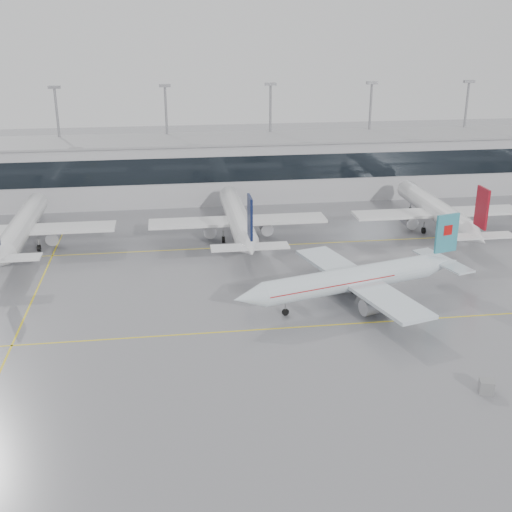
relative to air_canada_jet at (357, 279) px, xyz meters
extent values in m
plane|color=slate|center=(-12.59, -6.31, -3.25)|extent=(320.00, 320.00, 0.00)
cube|color=yellow|center=(-12.59, -6.31, -3.25)|extent=(120.00, 0.25, 0.01)
cube|color=yellow|center=(-12.59, 23.69, -3.25)|extent=(120.00, 0.25, 0.01)
cube|color=yellow|center=(-42.59, 8.69, -3.25)|extent=(0.25, 60.00, 0.01)
cube|color=#A8A7AB|center=(-12.59, 55.69, 2.75)|extent=(180.00, 15.00, 12.00)
cube|color=black|center=(-12.59, 48.14, 4.25)|extent=(180.00, 0.20, 5.00)
cube|color=gray|center=(-12.59, 55.69, 8.95)|extent=(182.00, 16.00, 0.40)
cylinder|color=gray|center=(-45.59, 61.69, 7.75)|extent=(0.50, 0.50, 22.00)
cube|color=gray|center=(-45.59, 61.69, 19.05)|extent=(2.40, 1.00, 0.60)
cylinder|color=gray|center=(-23.59, 61.69, 7.75)|extent=(0.50, 0.50, 22.00)
cube|color=gray|center=(-23.59, 61.69, 19.05)|extent=(2.40, 1.00, 0.60)
cylinder|color=gray|center=(-1.59, 61.69, 7.75)|extent=(0.50, 0.50, 22.00)
cube|color=gray|center=(-1.59, 61.69, 19.05)|extent=(2.40, 1.00, 0.60)
cylinder|color=gray|center=(20.41, 61.69, 7.75)|extent=(0.50, 0.50, 22.00)
cube|color=gray|center=(20.41, 61.69, 19.05)|extent=(2.40, 1.00, 0.60)
cylinder|color=gray|center=(42.41, 61.69, 7.75)|extent=(0.50, 0.50, 22.00)
cube|color=gray|center=(42.41, 61.69, 19.05)|extent=(2.40, 1.00, 0.60)
cylinder|color=silver|center=(-1.26, -0.36, 0.11)|extent=(24.19, 9.62, 3.18)
cone|color=silver|center=(-14.85, -4.18, 0.11)|extent=(4.71, 4.14, 3.18)
cone|color=silver|center=(13.10, 3.69, 0.11)|extent=(6.25, 4.58, 3.18)
cube|color=silver|center=(0.18, 0.05, -0.29)|extent=(11.92, 26.63, 0.45)
cube|color=silver|center=(13.29, 3.74, 0.41)|extent=(5.43, 10.48, 0.25)
cube|color=teal|center=(13.48, 3.79, 4.41)|extent=(3.56, 1.31, 5.42)
cylinder|color=#9C9DA5|center=(1.00, -4.71, -1.79)|extent=(4.03, 3.00, 2.10)
cylinder|color=#9C9DA5|center=(-1.60, 4.54, -1.79)|extent=(4.03, 3.00, 2.10)
cylinder|color=gray|center=(-10.04, -2.83, -2.14)|extent=(0.20, 0.20, 1.33)
cylinder|color=black|center=(-10.04, -2.83, -2.80)|extent=(0.95, 0.53, 0.90)
cylinder|color=gray|center=(1.85, -2.18, -2.04)|extent=(0.24, 0.24, 1.33)
cylinder|color=black|center=(1.85, -2.18, -2.70)|extent=(1.18, 0.73, 1.10)
cylinder|color=gray|center=(0.44, 2.82, -2.04)|extent=(0.24, 0.24, 1.33)
cylinder|color=black|center=(0.44, 2.82, -2.70)|extent=(1.18, 0.73, 1.10)
cube|color=#B70F0F|center=(13.48, 3.79, 4.90)|extent=(1.47, 0.81, 1.40)
cube|color=#B70F0F|center=(-4.15, -1.17, 0.31)|extent=(18.20, 7.97, 0.12)
cylinder|color=silver|center=(-47.59, 28.69, 0.55)|extent=(3.59, 27.36, 3.59)
cone|color=silver|center=(-47.59, 44.37, 0.55)|extent=(3.59, 4.00, 3.59)
cube|color=silver|center=(-47.59, 27.19, 0.15)|extent=(29.64, 5.00, 0.45)
cylinder|color=#9C9DA5|center=(-42.79, 27.69, -1.35)|extent=(2.10, 3.60, 2.10)
cylinder|color=gray|center=(-47.59, 39.37, -2.03)|extent=(0.20, 0.20, 1.56)
cylinder|color=black|center=(-47.59, 39.37, -2.80)|extent=(0.30, 0.90, 0.90)
cylinder|color=gray|center=(-50.19, 26.19, -1.93)|extent=(0.24, 0.24, 1.56)
cylinder|color=black|center=(-50.19, 26.19, -2.70)|extent=(0.45, 1.10, 1.10)
cylinder|color=gray|center=(-44.99, 26.19, -1.93)|extent=(0.24, 0.24, 1.56)
cylinder|color=black|center=(-44.99, 26.19, -2.70)|extent=(0.45, 1.10, 1.10)
cylinder|color=silver|center=(-12.59, 28.69, 0.55)|extent=(3.59, 27.36, 3.59)
cone|color=silver|center=(-12.59, 44.37, 0.55)|extent=(3.59, 4.00, 3.59)
cone|color=silver|center=(-12.59, 12.21, 0.55)|extent=(3.59, 5.60, 3.59)
cube|color=silver|center=(-12.59, 27.19, 0.15)|extent=(29.64, 5.00, 0.45)
cube|color=silver|center=(-12.59, 12.01, 0.85)|extent=(11.40, 2.80, 0.25)
cube|color=#0C1539|center=(-12.59, 11.81, 5.40)|extent=(0.35, 3.60, 6.12)
cylinder|color=#9C9DA5|center=(-17.39, 27.69, -1.35)|extent=(2.10, 3.60, 2.10)
cylinder|color=#9C9DA5|center=(-7.79, 27.69, -1.35)|extent=(2.10, 3.60, 2.10)
cylinder|color=gray|center=(-12.59, 39.37, -2.03)|extent=(0.20, 0.20, 1.56)
cylinder|color=black|center=(-12.59, 39.37, -2.80)|extent=(0.30, 0.90, 0.90)
cylinder|color=gray|center=(-15.19, 26.19, -1.93)|extent=(0.24, 0.24, 1.56)
cylinder|color=black|center=(-15.19, 26.19, -2.70)|extent=(0.45, 1.10, 1.10)
cylinder|color=gray|center=(-9.99, 26.19, -1.93)|extent=(0.24, 0.24, 1.56)
cylinder|color=black|center=(-9.99, 26.19, -2.70)|extent=(0.45, 1.10, 1.10)
cylinder|color=silver|center=(22.41, 28.69, 0.55)|extent=(3.59, 27.36, 3.59)
cone|color=silver|center=(22.41, 44.37, 0.55)|extent=(3.59, 4.00, 3.59)
cone|color=silver|center=(22.41, 12.21, 0.55)|extent=(3.59, 5.60, 3.59)
cube|color=silver|center=(22.41, 27.19, 0.15)|extent=(29.64, 5.00, 0.45)
cube|color=silver|center=(22.41, 12.01, 0.85)|extent=(11.40, 2.80, 0.25)
cube|color=maroon|center=(22.41, 11.81, 5.40)|extent=(0.35, 3.60, 6.12)
cylinder|color=#9C9DA5|center=(17.61, 27.69, -1.35)|extent=(2.10, 3.60, 2.10)
cylinder|color=#9C9DA5|center=(27.21, 27.69, -1.35)|extent=(2.10, 3.60, 2.10)
cylinder|color=gray|center=(22.41, 39.37, -2.03)|extent=(0.20, 0.20, 1.56)
cylinder|color=black|center=(22.41, 39.37, -2.80)|extent=(0.30, 0.90, 0.90)
cylinder|color=gray|center=(19.81, 26.19, -1.93)|extent=(0.24, 0.24, 1.56)
cylinder|color=black|center=(19.81, 26.19, -2.70)|extent=(0.45, 1.10, 1.10)
cylinder|color=gray|center=(25.01, 26.19, -1.93)|extent=(0.24, 0.24, 1.56)
cylinder|color=black|center=(25.01, 26.19, -2.70)|extent=(0.45, 1.10, 1.10)
cube|color=gray|center=(6.57, -23.21, -2.55)|extent=(1.74, 1.67, 1.40)
camera|label=1|loc=(-23.96, -74.86, 31.89)|focal=45.00mm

